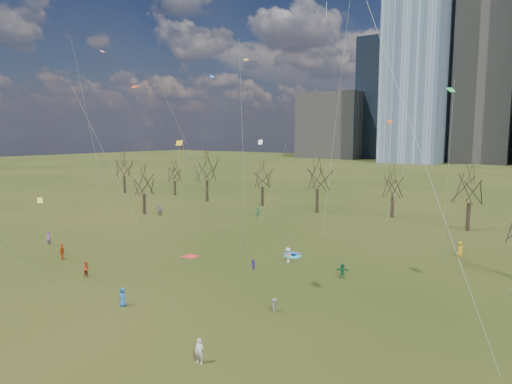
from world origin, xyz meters
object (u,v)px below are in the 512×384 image
Objects in this scene: blanket_teal at (293,256)px; person_0 at (123,297)px; person_2 at (87,269)px; person_1 at (199,351)px; blanket_navy at (292,254)px; blanket_crimson at (190,256)px; person_4 at (62,251)px.

person_0 reaches higher than blanket_teal.
blanket_teal is 1.05× the size of person_2.
person_1 is at bearing -9.80° from person_0.
person_2 reaches higher than blanket_navy.
person_4 is at bearing -139.50° from blanket_crimson.
blanket_crimson is 1.07× the size of person_0.
blanket_crimson is 23.84m from person_1.
person_2 reaches higher than blanket_teal.
person_0 and person_1 have the same top height.
person_0 is 16.86m from person_4.
person_2 is (-2.95, -10.89, 0.75)m from blanket_crimson.
blanket_crimson is at bearing -144.44° from blanket_teal.
person_2 is at bearing 148.25° from person_1.
blanket_navy is 1.07× the size of person_1.
person_2 is 7.67m from person_4.
blanket_teal is 1.07× the size of person_1.
blanket_teal is 11.30m from blanket_crimson.
person_1 is (7.56, -23.51, 0.73)m from blanket_teal.
blanket_crimson is at bearing -88.08° from person_4.
person_4 is (-16.14, 4.90, 0.16)m from person_0.
person_0 is at bearing -102.42° from person_2.
blanket_teal is 0.88× the size of person_4.
blanket_crimson is at bearing 119.50° from person_0.
person_0 is 0.83× the size of person_4.
blanket_navy is 25.74m from person_1.
blanket_teal is 1.09m from blanket_navy.
blanket_crimson is 14.92m from person_0.
person_1 is at bearing -101.57° from person_2.
person_2 is 0.84× the size of person_4.
person_1 is (16.75, -16.94, 0.73)m from blanket_crimson.
blanket_crimson is 13.62m from person_4.
person_0 is at bearing -67.08° from blanket_crimson.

